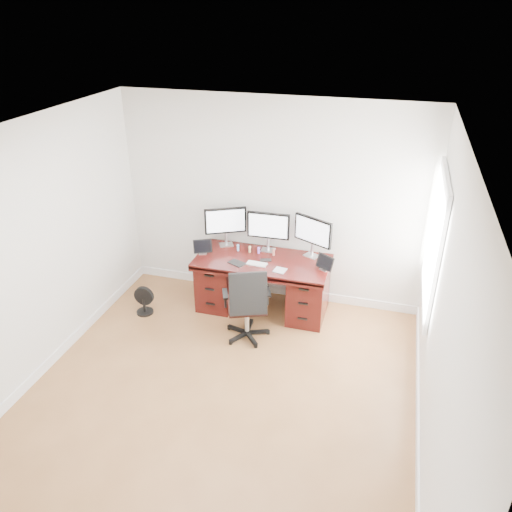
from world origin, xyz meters
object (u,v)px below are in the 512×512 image
(monitor_center, at_px, (268,227))
(office_chair, at_px, (247,316))
(floor_fan, at_px, (144,301))
(desk, at_px, (263,282))
(keyboard, at_px, (257,264))

(monitor_center, bearing_deg, office_chair, -92.38)
(office_chair, distance_m, floor_fan, 1.47)
(desk, relative_size, floor_fan, 4.47)
(monitor_center, height_order, keyboard, monitor_center)
(desk, height_order, office_chair, office_chair)
(office_chair, xyz_separation_m, floor_fan, (-1.46, 0.15, -0.14))
(desk, height_order, floor_fan, desk)
(desk, bearing_deg, office_chair, -90.55)
(desk, relative_size, monitor_center, 3.09)
(keyboard, bearing_deg, office_chair, -83.85)
(desk, xyz_separation_m, office_chair, (-0.01, -0.69, -0.08))
(desk, bearing_deg, floor_fan, -159.66)
(keyboard, bearing_deg, desk, 82.01)
(desk, height_order, monitor_center, monitor_center)
(desk, xyz_separation_m, keyboard, (-0.03, -0.18, 0.36))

